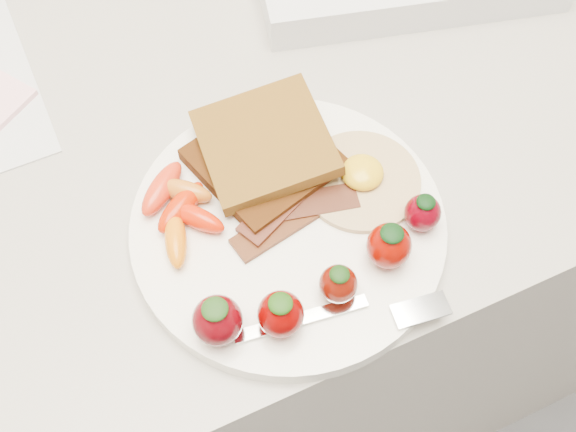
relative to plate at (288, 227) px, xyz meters
name	(u,v)px	position (x,y,z in m)	size (l,w,h in m)	color
counter	(226,293)	(-0.03, 0.17, -0.46)	(2.00, 0.60, 0.90)	gray
plate	(288,227)	(0.00, 0.00, 0.00)	(0.27, 0.27, 0.02)	white
toast_lower	(264,160)	(0.01, 0.06, 0.02)	(0.11, 0.11, 0.01)	black
toast_upper	(265,142)	(0.01, 0.07, 0.03)	(0.11, 0.11, 0.01)	#462B0D
fried_egg	(361,178)	(0.08, 0.01, 0.01)	(0.13, 0.13, 0.02)	#C8BC91
bacon_strips	(291,209)	(0.01, 0.01, 0.01)	(0.12, 0.07, 0.01)	black
baby_carrots	(179,208)	(-0.08, 0.05, 0.02)	(0.07, 0.11, 0.02)	#BB1E00
strawberries	(318,280)	(-0.01, -0.07, 0.03)	(0.23, 0.07, 0.05)	#4A0207
fork	(356,315)	(0.01, -0.10, 0.01)	(0.17, 0.06, 0.00)	silver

